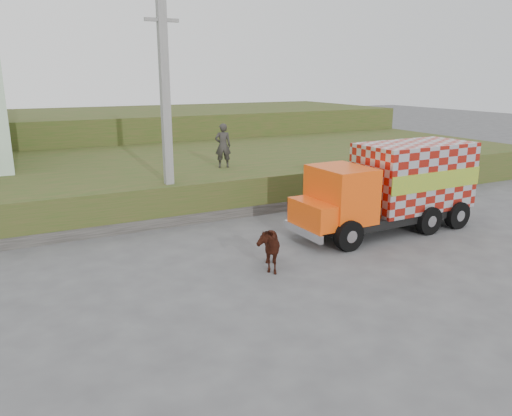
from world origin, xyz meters
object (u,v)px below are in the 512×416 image
cargo_truck (394,187)px  cow (267,246)px  utility_pole (166,113)px  pedestrian (223,146)px

cargo_truck → cow: size_ratio=4.38×
utility_pole → pedestrian: size_ratio=4.21×
utility_pole → cargo_truck: utility_pole is taller
utility_pole → cargo_truck: (6.79, -4.45, -2.50)m
utility_pole → cow: (1.04, -5.67, -3.41)m
utility_pole → pedestrian: (3.13, 2.17, -1.62)m
utility_pole → cow: size_ratio=5.05×
cargo_truck → pedestrian: 7.61m
cargo_truck → utility_pole: bearing=145.3°
pedestrian → cargo_truck: bearing=135.2°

